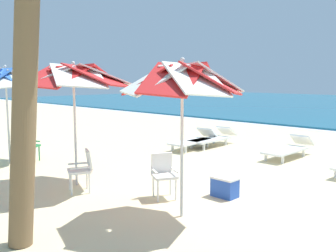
# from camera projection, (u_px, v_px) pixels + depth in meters

# --- Properties ---
(ground_plane) EXTENTS (80.00, 80.00, 0.00)m
(ground_plane) POSITION_uv_depth(u_px,v_px,m) (245.00, 184.00, 8.22)
(ground_plane) COLOR beige
(beach_umbrella_0) EXTENTS (2.03, 2.03, 2.65)m
(beach_umbrella_0) POSITION_uv_depth(u_px,v_px,m) (182.00, 81.00, 5.98)
(beach_umbrella_0) COLOR silver
(beach_umbrella_0) RESTS_ON ground
(plastic_chair_0) EXTENTS (0.62, 0.60, 0.87)m
(plastic_chair_0) POSITION_uv_depth(u_px,v_px,m) (163.00, 172.00, 7.22)
(plastic_chair_0) COLOR white
(plastic_chair_0) RESTS_ON ground
(beach_umbrella_1) EXTENTS (2.54, 2.54, 2.67)m
(beach_umbrella_1) POSITION_uv_depth(u_px,v_px,m) (73.00, 77.00, 7.83)
(beach_umbrella_1) COLOR silver
(beach_umbrella_1) RESTS_ON ground
(plastic_chair_1) EXTENTS (0.59, 0.61, 0.87)m
(plastic_chair_1) POSITION_uv_depth(u_px,v_px,m) (83.00, 168.00, 7.58)
(plastic_chair_1) COLOR white
(plastic_chair_1) RESTS_ON ground
(beach_umbrella_2) EXTENTS (2.28, 2.28, 2.68)m
(beach_umbrella_2) POSITION_uv_depth(u_px,v_px,m) (6.00, 79.00, 10.07)
(beach_umbrella_2) COLOR silver
(beach_umbrella_2) RESTS_ON ground
(plastic_chair_3) EXTENTS (0.62, 0.61, 0.87)m
(plastic_chair_3) POSITION_uv_depth(u_px,v_px,m) (27.00, 144.00, 10.36)
(plastic_chair_3) COLOR #2D8C4C
(plastic_chair_3) RESTS_ON ground
(sun_lounger_1) EXTENTS (0.65, 2.15, 0.62)m
(sun_lounger_1) POSITION_uv_depth(u_px,v_px,m) (289.00, 148.00, 10.87)
(sun_lounger_1) COLOR white
(sun_lounger_1) RESTS_ON ground
(sun_lounger_2) EXTENTS (0.71, 2.17, 0.62)m
(sun_lounger_2) POSITION_uv_depth(u_px,v_px,m) (213.00, 138.00, 12.80)
(sun_lounger_2) COLOR white
(sun_lounger_2) RESTS_ON ground
(sun_lounger_3) EXTENTS (0.86, 2.20, 0.62)m
(sun_lounger_3) POSITION_uv_depth(u_px,v_px,m) (194.00, 140.00, 12.38)
(sun_lounger_3) COLOR white
(sun_lounger_3) RESTS_ON ground
(palm_tree_2) EXTENTS (2.74, 2.54, 4.84)m
(palm_tree_2) POSITION_uv_depth(u_px,v_px,m) (23.00, 35.00, 4.96)
(palm_tree_2) COLOR brown
(palm_tree_2) RESTS_ON ground
(cooler_box) EXTENTS (0.50, 0.34, 0.40)m
(cooler_box) POSITION_uv_depth(u_px,v_px,m) (225.00, 187.00, 7.28)
(cooler_box) COLOR blue
(cooler_box) RESTS_ON ground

